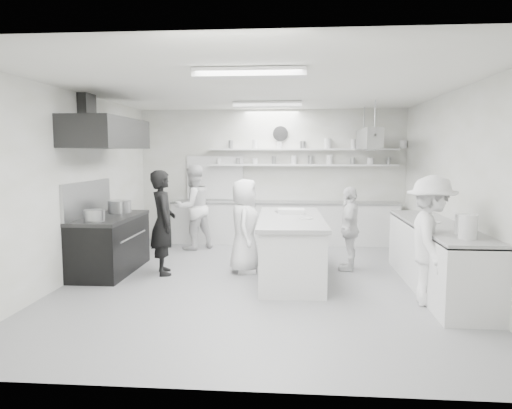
# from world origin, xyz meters

# --- Properties ---
(floor) EXTENTS (6.00, 7.00, 0.02)m
(floor) POSITION_xyz_m (0.00, 0.00, -0.01)
(floor) COLOR #929398
(floor) RESTS_ON ground
(ceiling) EXTENTS (6.00, 7.00, 0.02)m
(ceiling) POSITION_xyz_m (0.00, 0.00, 3.01)
(ceiling) COLOR silver
(ceiling) RESTS_ON wall_back
(wall_back) EXTENTS (6.00, 0.04, 3.00)m
(wall_back) POSITION_xyz_m (0.00, 3.50, 1.50)
(wall_back) COLOR silver
(wall_back) RESTS_ON floor
(wall_front) EXTENTS (6.00, 0.04, 3.00)m
(wall_front) POSITION_xyz_m (0.00, -3.50, 1.50)
(wall_front) COLOR silver
(wall_front) RESTS_ON floor
(wall_left) EXTENTS (0.04, 7.00, 3.00)m
(wall_left) POSITION_xyz_m (-3.00, 0.00, 1.50)
(wall_left) COLOR silver
(wall_left) RESTS_ON floor
(wall_right) EXTENTS (0.04, 7.00, 3.00)m
(wall_right) POSITION_xyz_m (3.00, 0.00, 1.50)
(wall_right) COLOR silver
(wall_right) RESTS_ON floor
(stove) EXTENTS (0.80, 1.80, 0.90)m
(stove) POSITION_xyz_m (-2.60, 0.40, 0.45)
(stove) COLOR black
(stove) RESTS_ON floor
(exhaust_hood) EXTENTS (0.85, 2.00, 0.50)m
(exhaust_hood) POSITION_xyz_m (-2.60, 0.40, 2.35)
(exhaust_hood) COLOR #262627
(exhaust_hood) RESTS_ON wall_left
(back_counter) EXTENTS (5.00, 0.60, 0.92)m
(back_counter) POSITION_xyz_m (0.30, 3.20, 0.46)
(back_counter) COLOR silver
(back_counter) RESTS_ON floor
(shelf_lower) EXTENTS (4.20, 0.26, 0.04)m
(shelf_lower) POSITION_xyz_m (0.70, 3.37, 1.75)
(shelf_lower) COLOR silver
(shelf_lower) RESTS_ON wall_back
(shelf_upper) EXTENTS (4.20, 0.26, 0.04)m
(shelf_upper) POSITION_xyz_m (0.70, 3.37, 2.10)
(shelf_upper) COLOR silver
(shelf_upper) RESTS_ON wall_back
(pass_through_window) EXTENTS (1.30, 0.04, 1.00)m
(pass_through_window) POSITION_xyz_m (-1.30, 3.48, 1.45)
(pass_through_window) COLOR black
(pass_through_window) RESTS_ON wall_back
(wall_clock) EXTENTS (0.32, 0.05, 0.32)m
(wall_clock) POSITION_xyz_m (0.20, 3.46, 2.45)
(wall_clock) COLOR white
(wall_clock) RESTS_ON wall_back
(right_counter) EXTENTS (0.74, 3.30, 0.94)m
(right_counter) POSITION_xyz_m (2.65, -0.20, 0.47)
(right_counter) COLOR silver
(right_counter) RESTS_ON floor
(pot_rack) EXTENTS (0.30, 1.60, 0.40)m
(pot_rack) POSITION_xyz_m (2.00, 2.40, 2.30)
(pot_rack) COLOR #9A9C9E
(pot_rack) RESTS_ON ceiling
(light_fixture_front) EXTENTS (1.30, 0.25, 0.10)m
(light_fixture_front) POSITION_xyz_m (0.00, -1.80, 2.94)
(light_fixture_front) COLOR silver
(light_fixture_front) RESTS_ON ceiling
(light_fixture_rear) EXTENTS (1.30, 0.25, 0.10)m
(light_fixture_rear) POSITION_xyz_m (0.00, 1.80, 2.94)
(light_fixture_rear) COLOR silver
(light_fixture_rear) RESTS_ON ceiling
(prep_island) EXTENTS (1.03, 2.58, 0.94)m
(prep_island) POSITION_xyz_m (0.47, 0.32, 0.47)
(prep_island) COLOR silver
(prep_island) RESTS_ON floor
(stove_pot) EXTENTS (0.41, 0.41, 0.27)m
(stove_pot) POSITION_xyz_m (-2.60, 0.88, 1.04)
(stove_pot) COLOR #9A9C9E
(stove_pot) RESTS_ON stove
(cook_stove) EXTENTS (0.62, 0.74, 1.74)m
(cook_stove) POSITION_xyz_m (-1.66, 0.34, 0.87)
(cook_stove) COLOR black
(cook_stove) RESTS_ON floor
(cook_back) EXTENTS (1.09, 1.08, 1.78)m
(cook_back) POSITION_xyz_m (-1.60, 2.42, 0.89)
(cook_back) COLOR white
(cook_back) RESTS_ON floor
(cook_island_left) EXTENTS (0.54, 0.80, 1.59)m
(cook_island_left) POSITION_xyz_m (-0.31, 0.56, 0.79)
(cook_island_left) COLOR white
(cook_island_left) RESTS_ON floor
(cook_island_right) EXTENTS (0.54, 0.91, 1.45)m
(cook_island_right) POSITION_xyz_m (1.48, 0.86, 0.73)
(cook_island_right) COLOR white
(cook_island_right) RESTS_ON floor
(cook_right) EXTENTS (0.77, 1.19, 1.74)m
(cook_right) POSITION_xyz_m (2.33, -0.97, 0.87)
(cook_right) COLOR white
(cook_right) RESTS_ON floor
(bowl_island_a) EXTENTS (0.30, 0.30, 0.06)m
(bowl_island_a) POSITION_xyz_m (0.31, 0.98, 0.97)
(bowl_island_a) COLOR #9A9C9E
(bowl_island_a) RESTS_ON prep_island
(bowl_island_b) EXTENTS (0.24, 0.24, 0.07)m
(bowl_island_b) POSITION_xyz_m (0.71, 0.10, 0.98)
(bowl_island_b) COLOR silver
(bowl_island_b) RESTS_ON prep_island
(bowl_right) EXTENTS (0.28, 0.28, 0.05)m
(bowl_right) POSITION_xyz_m (2.62, -0.05, 0.97)
(bowl_right) COLOR silver
(bowl_right) RESTS_ON right_counter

